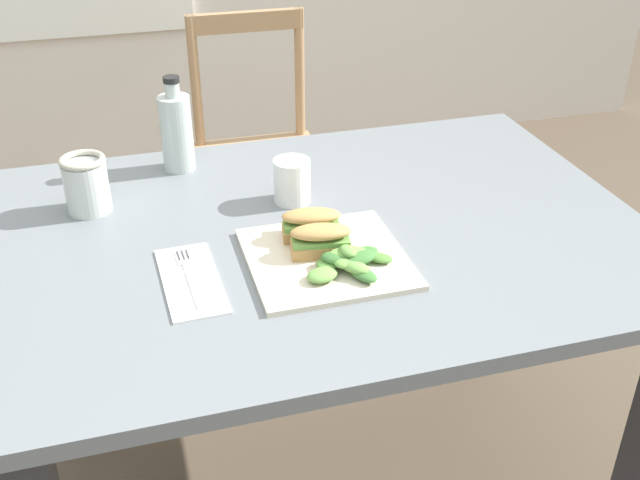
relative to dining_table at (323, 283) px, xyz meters
name	(u,v)px	position (x,y,z in m)	size (l,w,h in m)	color
dining_table	(323,283)	(0.00, 0.00, 0.00)	(1.22, 0.88, 0.74)	slate
chair_wooden_far	(259,155)	(0.08, 0.99, -0.17)	(0.41, 0.41, 0.87)	tan
plate_lunch	(326,258)	(-0.03, -0.12, 0.13)	(0.27, 0.27, 0.01)	beige
sandwich_half_front	(321,239)	(-0.04, -0.10, 0.16)	(0.11, 0.08, 0.06)	tan
sandwich_half_back	(311,223)	(-0.04, -0.04, 0.16)	(0.11, 0.08, 0.06)	tan
salad_mixed_greens	(347,261)	(-0.01, -0.17, 0.15)	(0.17, 0.14, 0.04)	#6B9E47
napkin_folded	(191,280)	(-0.27, -0.12, 0.13)	(0.09, 0.23, 0.00)	white
fork_on_napkin	(189,273)	(-0.27, -0.10, 0.13)	(0.03, 0.19, 0.00)	silver
bottle_cold_brew	(177,136)	(-0.23, 0.34, 0.20)	(0.07, 0.07, 0.21)	black
mason_jar_iced_tea	(87,187)	(-0.42, 0.19, 0.18)	(0.09, 0.09, 0.11)	gold
cup_extra_side	(292,181)	(-0.03, 0.12, 0.17)	(0.07, 0.07, 0.09)	white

